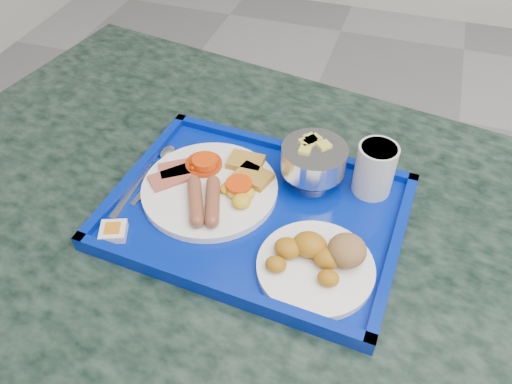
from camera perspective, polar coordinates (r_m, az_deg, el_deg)
table at (r=0.96m, az=-1.74°, el=-9.72°), size 1.33×1.00×0.75m
tray at (r=0.79m, az=0.00°, el=-2.35°), size 0.47×0.36×0.03m
main_plate at (r=0.81m, az=-4.94°, el=0.65°), size 0.22×0.22×0.03m
bread_plate at (r=0.71m, az=7.29°, el=-7.73°), size 0.17×0.17×0.05m
fruit_bowl at (r=0.81m, az=6.60°, el=3.76°), size 0.11×0.11×0.07m
juice_cup at (r=0.81m, az=13.45°, el=2.71°), size 0.06×0.06×0.09m
spoon at (r=0.88m, az=-10.58°, el=3.62°), size 0.03×0.15×0.01m
knife at (r=0.85m, az=-13.21°, el=1.45°), size 0.02×0.19×0.00m
jam_packet at (r=0.78m, az=-15.99°, el=-4.33°), size 0.05×0.05×0.02m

